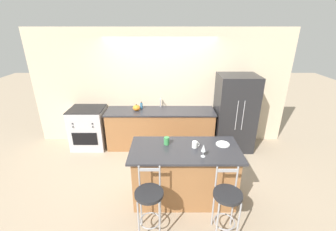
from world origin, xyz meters
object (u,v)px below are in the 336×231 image
at_px(refrigerator, 234,113).
at_px(dinner_plate, 223,144).
at_px(tumbler_cup, 167,141).
at_px(oven_range, 89,128).
at_px(bar_stool_near, 149,200).
at_px(bar_stool_far, 227,201).
at_px(wine_glass, 204,148).
at_px(pumpkin_decoration, 136,108).
at_px(soap_bottle, 141,106).
at_px(coffee_mug, 195,144).

distance_m(refrigerator, dinner_plate, 1.70).
xyz_separation_m(dinner_plate, tumbler_cup, (-0.91, 0.01, 0.05)).
height_order(refrigerator, oven_range, refrigerator).
bearing_deg(bar_stool_near, refrigerator, 53.74).
xyz_separation_m(oven_range, dinner_plate, (2.76, -1.61, 0.47)).
xyz_separation_m(bar_stool_far, dinner_plate, (0.10, 0.85, 0.38)).
distance_m(wine_glass, pumpkin_decoration, 2.33).
xyz_separation_m(tumbler_cup, pumpkin_decoration, (-0.70, 1.60, -0.03)).
relative_size(dinner_plate, wine_glass, 1.12).
height_order(bar_stool_near, tumbler_cup, tumbler_cup).
xyz_separation_m(dinner_plate, soap_bottle, (-1.51, 1.75, 0.03)).
relative_size(wine_glass, coffee_mug, 1.64).
distance_m(oven_range, wine_glass, 3.15).
bearing_deg(tumbler_cup, coffee_mug, -12.54).
height_order(coffee_mug, pumpkin_decoration, pumpkin_decoration).
height_order(wine_glass, soap_bottle, wine_glass).
height_order(coffee_mug, tumbler_cup, tumbler_cup).
relative_size(oven_range, pumpkin_decoration, 5.70).
height_order(dinner_plate, tumbler_cup, tumbler_cup).
height_order(bar_stool_near, coffee_mug, coffee_mug).
distance_m(bar_stool_near, wine_glass, 1.04).
relative_size(coffee_mug, tumbler_cup, 0.96).
bearing_deg(wine_glass, oven_range, 140.56).
relative_size(refrigerator, bar_stool_far, 1.71).
bearing_deg(refrigerator, dinner_plate, -111.82).
bearing_deg(soap_bottle, pumpkin_decoration, -126.26).
bearing_deg(tumbler_cup, pumpkin_decoration, 113.49).
height_order(dinner_plate, coffee_mug, coffee_mug).
bearing_deg(refrigerator, coffee_mug, -123.32).
distance_m(coffee_mug, tumbler_cup, 0.46).
xyz_separation_m(coffee_mug, tumbler_cup, (-0.45, 0.10, 0.01)).
relative_size(oven_range, bar_stool_far, 0.94).
xyz_separation_m(bar_stool_near, tumbler_cup, (0.23, 0.85, 0.43)).
bearing_deg(dinner_plate, pumpkin_decoration, 134.88).
relative_size(bar_stool_near, pumpkin_decoration, 6.06).
distance_m(wine_glass, soap_bottle, 2.39).
xyz_separation_m(wine_glass, coffee_mug, (-0.09, 0.26, -0.09)).
bearing_deg(dinner_plate, coffee_mug, -169.27).
height_order(bar_stool_near, pumpkin_decoration, pumpkin_decoration).
xyz_separation_m(refrigerator, dinner_plate, (-0.63, -1.58, 0.08)).
height_order(bar_stool_near, soap_bottle, soap_bottle).
bearing_deg(wine_glass, soap_bottle, 118.48).
bearing_deg(coffee_mug, pumpkin_decoration, 123.92).
bearing_deg(wine_glass, coffee_mug, 109.16).
bearing_deg(bar_stool_far, coffee_mug, 115.13).
bearing_deg(dinner_plate, bar_stool_far, -96.95).
bearing_deg(wine_glass, tumbler_cup, 146.06).
relative_size(oven_range, bar_stool_near, 0.94).
relative_size(dinner_plate, soap_bottle, 1.33).
height_order(oven_range, soap_bottle, soap_bottle).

